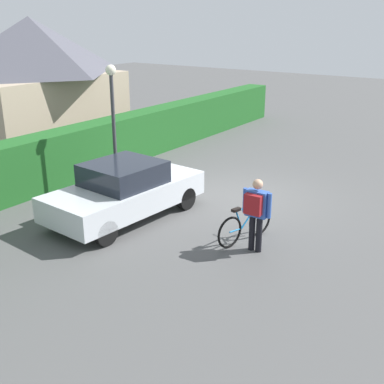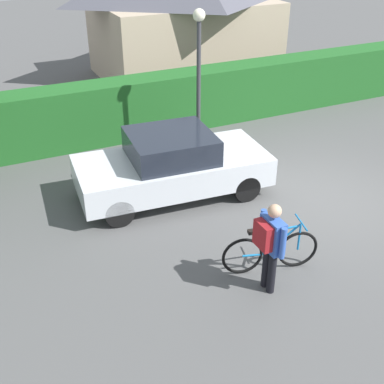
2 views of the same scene
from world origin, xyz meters
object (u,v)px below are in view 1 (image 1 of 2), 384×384
object	(u,v)px
person_rider	(256,209)
street_lamp	(113,109)
parked_car_near	(125,190)
bicycle	(245,225)

from	to	relation	value
person_rider	street_lamp	xyz separation A→B (m)	(1.20, 5.02, 1.36)
parked_car_near	person_rider	size ratio (longest dim) A/B	2.59
parked_car_near	bicycle	world-z (taller)	parked_car_near
bicycle	street_lamp	xyz separation A→B (m)	(0.88, 4.62, 1.93)
parked_car_near	street_lamp	size ratio (longest dim) A/B	1.18
person_rider	bicycle	bearing A→B (deg)	51.03
street_lamp	person_rider	bearing A→B (deg)	-103.50
parked_car_near	bicycle	xyz separation A→B (m)	(0.48, -3.06, -0.32)
bicycle	street_lamp	world-z (taller)	street_lamp
bicycle	street_lamp	distance (m)	5.08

